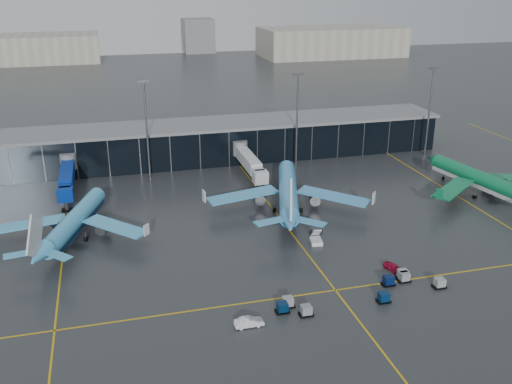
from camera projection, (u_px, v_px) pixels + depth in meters
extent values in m
plane|color=#282B2D|center=(255.00, 257.00, 107.00)|extent=(600.00, 600.00, 0.00)
cube|color=black|center=(199.00, 143.00, 161.14)|extent=(140.00, 16.00, 10.00)
cube|color=slate|center=(198.00, 125.00, 159.25)|extent=(142.00, 17.00, 0.80)
cylinder|color=#595B60|center=(68.00, 161.00, 144.95)|extent=(4.00, 4.00, 4.00)
cube|color=navy|center=(66.00, 182.00, 133.06)|extent=(3.00, 24.00, 3.00)
cylinder|color=#595B60|center=(67.00, 206.00, 127.41)|extent=(1.00, 1.00, 2.60)
cylinder|color=#595B60|center=(240.00, 148.00, 155.82)|extent=(4.00, 4.00, 4.00)
cube|color=silver|center=(253.00, 166.00, 143.93)|extent=(3.00, 24.00, 3.00)
cylinder|color=#595B60|center=(260.00, 188.00, 138.27)|extent=(1.00, 1.00, 2.60)
cylinder|color=#595B60|center=(147.00, 132.00, 144.01)|extent=(0.50, 0.50, 25.00)
cube|color=#595B60|center=(143.00, 81.00, 139.47)|extent=(3.00, 0.40, 0.60)
cylinder|color=#595B60|center=(297.00, 122.00, 153.67)|extent=(0.50, 0.50, 25.00)
cube|color=#595B60|center=(298.00, 74.00, 149.13)|extent=(3.00, 0.40, 0.60)
cylinder|color=#595B60|center=(429.00, 113.00, 163.33)|extent=(0.50, 0.50, 25.00)
cube|color=#595B60|center=(434.00, 68.00, 158.78)|extent=(3.00, 0.40, 0.60)
cube|color=#B2AD99|center=(331.00, 42.00, 367.29)|extent=(90.00, 42.00, 18.00)
cube|color=#B2AD99|center=(39.00, 48.00, 342.24)|extent=(70.00, 38.00, 16.00)
cube|color=#B2AD99|center=(198.00, 36.00, 383.34)|extent=(20.00, 20.00, 22.00)
cube|color=gold|center=(65.00, 234.00, 116.59)|extent=(0.30, 120.00, 0.02)
cube|color=gold|center=(275.00, 212.00, 127.46)|extent=(0.30, 120.00, 0.02)
cube|color=gold|center=(453.00, 193.00, 138.32)|extent=(0.30, 120.00, 0.02)
cube|color=gold|center=(335.00, 290.00, 95.88)|extent=(220.00, 0.30, 0.02)
cube|color=black|center=(404.00, 280.00, 98.58)|extent=(2.20, 1.50, 0.36)
cube|color=gray|center=(404.00, 276.00, 98.31)|extent=(1.60, 1.50, 1.50)
cube|color=black|center=(388.00, 284.00, 97.37)|extent=(2.20, 1.50, 0.36)
cube|color=#051441|center=(388.00, 280.00, 97.09)|extent=(1.60, 1.50, 1.50)
cube|color=black|center=(439.00, 287.00, 96.66)|extent=(2.20, 1.50, 0.36)
cube|color=gray|center=(440.00, 283.00, 96.38)|extent=(1.60, 1.50, 1.50)
cube|color=black|center=(402.00, 278.00, 99.42)|extent=(2.20, 1.50, 0.36)
cube|color=#95969D|center=(403.00, 274.00, 99.15)|extent=(1.60, 1.50, 1.50)
cube|color=black|center=(282.00, 311.00, 89.54)|extent=(2.20, 1.50, 0.36)
cube|color=#051D3E|center=(282.00, 307.00, 89.26)|extent=(1.60, 1.50, 1.50)
cube|color=black|center=(306.00, 314.00, 88.78)|extent=(2.20, 1.50, 0.36)
cube|color=gray|center=(306.00, 310.00, 88.50)|extent=(1.60, 1.50, 1.50)
cube|color=black|center=(288.00, 306.00, 91.06)|extent=(2.20, 1.50, 0.36)
cube|color=gray|center=(288.00, 302.00, 90.79)|extent=(1.60, 1.50, 1.50)
cube|color=black|center=(383.00, 301.00, 92.37)|extent=(2.20, 1.50, 0.36)
cube|color=#052046|center=(384.00, 297.00, 92.10)|extent=(1.60, 1.50, 1.50)
cube|color=white|center=(316.00, 241.00, 112.58)|extent=(2.69, 3.51, 0.80)
cube|color=white|center=(316.00, 232.00, 111.90)|extent=(2.04, 3.05, 2.29)
imported|color=#A60C2D|center=(393.00, 267.00, 102.00)|extent=(2.68, 4.26, 1.35)
imported|color=silver|center=(249.00, 322.00, 85.82)|extent=(4.49, 1.58, 1.48)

